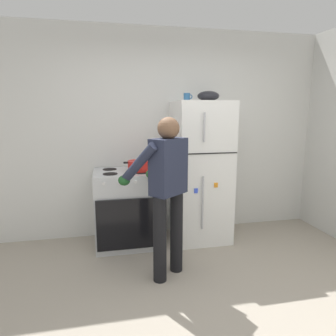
# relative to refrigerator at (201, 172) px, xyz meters

# --- Properties ---
(ground) EXTENTS (8.00, 8.00, 0.00)m
(ground) POSITION_rel_refrigerator_xyz_m (-0.41, -1.57, -0.89)
(ground) COLOR #9E9384
(kitchen_wall_back) EXTENTS (6.00, 0.10, 2.70)m
(kitchen_wall_back) POSITION_rel_refrigerator_xyz_m (-0.41, 0.38, 0.46)
(kitchen_wall_back) COLOR silver
(kitchen_wall_back) RESTS_ON ground
(refrigerator) EXTENTS (0.68, 0.72, 1.77)m
(refrigerator) POSITION_rel_refrigerator_xyz_m (0.00, 0.00, 0.00)
(refrigerator) COLOR white
(refrigerator) RESTS_ON ground
(stove_range) EXTENTS (0.76, 0.67, 0.94)m
(stove_range) POSITION_rel_refrigerator_xyz_m (-0.96, -0.01, -0.42)
(stove_range) COLOR silver
(stove_range) RESTS_ON ground
(person_cook) EXTENTS (0.68, 0.73, 1.60)m
(person_cook) POSITION_rel_refrigerator_xyz_m (-0.63, -0.82, 0.07)
(person_cook) COLOR black
(person_cook) RESTS_ON ground
(red_pot) EXTENTS (0.36, 0.26, 0.13)m
(red_pot) POSITION_rel_refrigerator_xyz_m (-0.80, -0.05, 0.12)
(red_pot) COLOR red
(red_pot) RESTS_ON stove_range
(coffee_mug) EXTENTS (0.11, 0.08, 0.10)m
(coffee_mug) POSITION_rel_refrigerator_xyz_m (-0.18, 0.05, 0.93)
(coffee_mug) COLOR #2D6093
(coffee_mug) RESTS_ON refrigerator
(mixing_bowl) EXTENTS (0.27, 0.27, 0.12)m
(mixing_bowl) POSITION_rel_refrigerator_xyz_m (0.08, 0.00, 0.95)
(mixing_bowl) COLOR black
(mixing_bowl) RESTS_ON refrigerator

